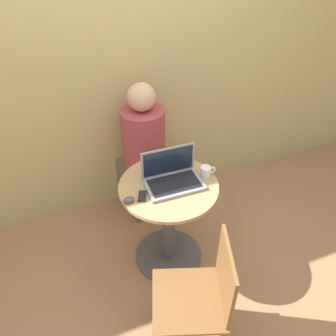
{
  "coord_description": "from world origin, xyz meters",
  "views": [
    {
      "loc": [
        -0.6,
        -1.52,
        2.15
      ],
      "look_at": [
        0.02,
        0.05,
        0.84
      ],
      "focal_mm": 35.0,
      "sensor_mm": 36.0,
      "label": 1
    }
  ],
  "objects_px": {
    "laptop": "(172,177)",
    "person_seated": "(142,161)",
    "cell_phone": "(142,196)",
    "chair_empty": "(200,298)"
  },
  "relations": [
    {
      "from": "laptop",
      "to": "person_seated",
      "type": "distance_m",
      "value": 0.67
    },
    {
      "from": "cell_phone",
      "to": "person_seated",
      "type": "bearing_deg",
      "value": 73.43
    },
    {
      "from": "person_seated",
      "to": "chair_empty",
      "type": "bearing_deg",
      "value": -93.12
    },
    {
      "from": "chair_empty",
      "to": "person_seated",
      "type": "distance_m",
      "value": 1.28
    },
    {
      "from": "chair_empty",
      "to": "person_seated",
      "type": "relative_size",
      "value": 0.7
    },
    {
      "from": "cell_phone",
      "to": "chair_empty",
      "type": "relative_size",
      "value": 0.12
    },
    {
      "from": "chair_empty",
      "to": "person_seated",
      "type": "xyz_separation_m",
      "value": [
        0.07,
        1.27,
        0.07
      ]
    },
    {
      "from": "laptop",
      "to": "cell_phone",
      "type": "xyz_separation_m",
      "value": [
        -0.23,
        -0.06,
        -0.04
      ]
    },
    {
      "from": "laptop",
      "to": "person_seated",
      "type": "relative_size",
      "value": 0.31
    },
    {
      "from": "person_seated",
      "to": "cell_phone",
      "type": "bearing_deg",
      "value": -106.57
    }
  ]
}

